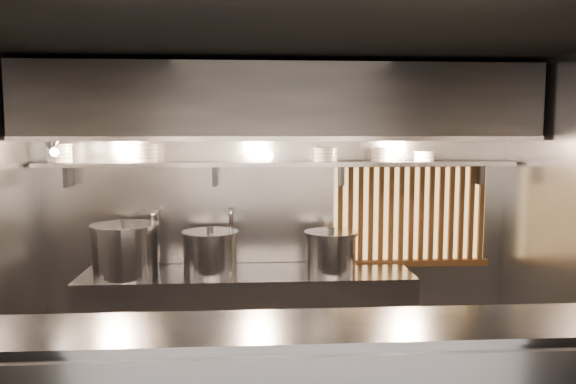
{
  "coord_description": "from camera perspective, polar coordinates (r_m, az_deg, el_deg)",
  "views": [
    {
      "loc": [
        -0.26,
        -3.9,
        2.18
      ],
      "look_at": [
        0.03,
        0.55,
        1.7
      ],
      "focal_mm": 35.0,
      "sensor_mm": 36.0,
      "label": 1
    }
  ],
  "objects": [
    {
      "name": "ceiling",
      "position": [
        3.95,
        0.02,
        15.2
      ],
      "size": [
        4.5,
        4.5,
        0.0
      ],
      "primitive_type": "plane",
      "rotation": [
        3.14,
        0.0,
        0.0
      ],
      "color": "black",
      "rests_on": "wall_back"
    },
    {
      "name": "wall_back",
      "position": [
        5.46,
        -1.03,
        -2.05
      ],
      "size": [
        4.5,
        0.0,
        4.5
      ],
      "primitive_type": "plane",
      "rotation": [
        1.57,
        0.0,
        0.0
      ],
      "color": "gray",
      "rests_on": "floor"
    },
    {
      "name": "cooking_bench",
      "position": [
        5.32,
        -4.12,
        -12.84
      ],
      "size": [
        3.0,
        0.7,
        0.9
      ],
      "primitive_type": "cube",
      "color": "#949499",
      "rests_on": "floor"
    },
    {
      "name": "bowl_shelf",
      "position": [
        5.23,
        -0.94,
        2.88
      ],
      "size": [
        4.4,
        0.34,
        0.04
      ],
      "primitive_type": "cube",
      "color": "#949499",
      "rests_on": "wall_back"
    },
    {
      "name": "exhaust_hood",
      "position": [
        5.01,
        -0.82,
        8.97
      ],
      "size": [
        4.4,
        0.81,
        0.65
      ],
      "color": "#2D2D30",
      "rests_on": "ceiling"
    },
    {
      "name": "wood_screen",
      "position": [
        5.63,
        12.35,
        -2.15
      ],
      "size": [
        1.56,
        0.09,
        1.04
      ],
      "color": "#ECBA6A",
      "rests_on": "wall_back"
    },
    {
      "name": "faucet_left",
      "position": [
        5.41,
        -13.24,
        -3.29
      ],
      "size": [
        0.04,
        0.3,
        0.5
      ],
      "color": "silver",
      "rests_on": "wall_back"
    },
    {
      "name": "faucet_right",
      "position": [
        5.34,
        -5.79,
        -3.28
      ],
      "size": [
        0.04,
        0.3,
        0.5
      ],
      "color": "silver",
      "rests_on": "wall_back"
    },
    {
      "name": "heat_lamp",
      "position": [
        5.02,
        -22.9,
        4.4
      ],
      "size": [
        0.25,
        0.35,
        0.2
      ],
      "color": "#949499",
      "rests_on": "exhaust_hood"
    },
    {
      "name": "pendant_bulb",
      "position": [
        5.1,
        -2.0,
        3.72
      ],
      "size": [
        0.09,
        0.09,
        0.19
      ],
      "color": "#2D2D30",
      "rests_on": "exhaust_hood"
    },
    {
      "name": "stock_pot_left",
      "position": [
        5.21,
        -16.16,
        -5.66
      ],
      "size": [
        0.75,
        0.75,
        0.5
      ],
      "rotation": [
        0.0,
        0.0,
        -0.3
      ],
      "color": "#949499",
      "rests_on": "cooking_bench"
    },
    {
      "name": "stock_pot_mid",
      "position": [
        5.16,
        -7.89,
        -6.04
      ],
      "size": [
        0.61,
        0.61,
        0.42
      ],
      "rotation": [
        0.0,
        0.0,
        0.21
      ],
      "color": "#949499",
      "rests_on": "cooking_bench"
    },
    {
      "name": "stock_pot_right",
      "position": [
        5.16,
        4.38,
        -6.05
      ],
      "size": [
        0.6,
        0.6,
        0.42
      ],
      "rotation": [
        0.0,
        0.0,
        -0.29
      ],
      "color": "#949499",
      "rests_on": "cooking_bench"
    },
    {
      "name": "bowl_stack_0",
      "position": [
        5.5,
        -22.17,
        3.68
      ],
      "size": [
        0.23,
        0.23,
        0.17
      ],
      "color": "silver",
      "rests_on": "bowl_shelf"
    },
    {
      "name": "bowl_stack_1",
      "position": [
        5.31,
        -14.29,
        3.87
      ],
      "size": [
        0.24,
        0.24,
        0.17
      ],
      "color": "silver",
      "rests_on": "bowl_shelf"
    },
    {
      "name": "bowl_stack_2",
      "position": [
        5.27,
        3.83,
        3.83
      ],
      "size": [
        0.23,
        0.23,
        0.13
      ],
      "color": "silver",
      "rests_on": "bowl_shelf"
    },
    {
      "name": "bowl_stack_3",
      "position": [
        5.36,
        9.43,
        3.8
      ],
      "size": [
        0.2,
        0.2,
        0.13
      ],
      "color": "silver",
      "rests_on": "bowl_shelf"
    },
    {
      "name": "bowl_stack_4",
      "position": [
        5.47,
        13.66,
        3.56
      ],
      "size": [
        0.2,
        0.2,
        0.09
      ],
      "color": "silver",
      "rests_on": "bowl_shelf"
    }
  ]
}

